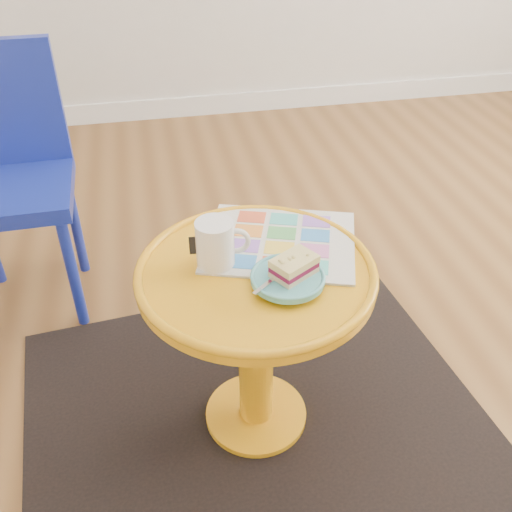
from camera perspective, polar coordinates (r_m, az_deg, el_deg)
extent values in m
plane|color=brown|center=(2.18, 18.13, -4.95)|extent=(4.00, 4.00, 0.00)
cube|color=white|center=(3.76, 4.25, 15.48)|extent=(4.00, 0.02, 0.12)
cube|color=black|center=(1.74, 0.00, -15.70)|extent=(1.40, 1.22, 0.01)
cylinder|color=orange|center=(1.73, 0.00, -15.53)|extent=(0.29, 0.29, 0.03)
cylinder|color=orange|center=(1.54, 0.00, -9.53)|extent=(0.09, 0.09, 0.49)
cylinder|color=orange|center=(1.36, 0.00, -1.86)|extent=(0.57, 0.57, 0.03)
cylinder|color=#17289B|center=(1.98, -17.80, -1.82)|extent=(0.04, 0.04, 0.41)
cylinder|color=#17289B|center=(2.24, -17.59, 2.96)|extent=(0.04, 0.04, 0.41)
cube|color=#17289B|center=(2.01, -23.37, 5.86)|extent=(0.40, 0.40, 0.05)
cube|color=silver|center=(1.45, 2.46, 1.45)|extent=(0.45, 0.42, 0.01)
cylinder|color=white|center=(1.34, -4.11, 1.18)|extent=(0.09, 0.09, 0.12)
torus|color=white|center=(1.34, -2.00, 1.51)|extent=(0.07, 0.02, 0.07)
cylinder|color=#D1B78C|center=(1.31, -4.21, 3.09)|extent=(0.08, 0.08, 0.01)
cylinder|color=#56B0B7|center=(1.31, 3.18, -2.56)|extent=(0.07, 0.07, 0.01)
cylinder|color=#56B0B7|center=(1.30, 3.20, -2.24)|extent=(0.17, 0.17, 0.01)
cube|color=#D3BC8C|center=(1.30, 3.80, -1.56)|extent=(0.12, 0.11, 0.01)
cube|color=maroon|center=(1.29, 3.82, -1.09)|extent=(0.12, 0.11, 0.01)
cube|color=#EADB8C|center=(1.28, 3.85, -0.54)|extent=(0.12, 0.11, 0.02)
cube|color=silver|center=(1.27, 1.42, -2.60)|extent=(0.10, 0.08, 0.00)
cube|color=silver|center=(1.32, 3.30, -1.15)|extent=(0.04, 0.04, 0.00)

